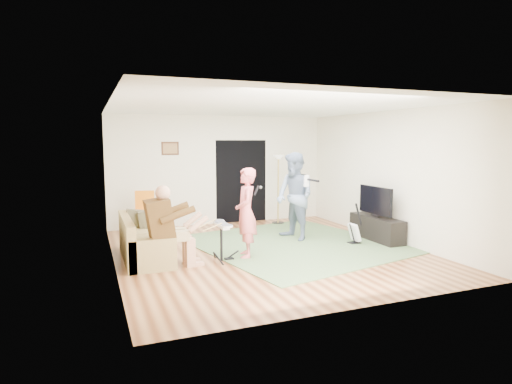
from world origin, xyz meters
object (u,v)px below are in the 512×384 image
guitarist (295,196)px  torchiere_lamp (278,177)px  sofa (141,245)px  tv_cabinet (377,228)px  television (376,200)px  singer (246,213)px  dining_chair (144,221)px  drum_kit (221,244)px  guitar_spare (355,232)px

guitarist → torchiere_lamp: 1.81m
sofa → tv_cabinet: size_ratio=1.33×
guitarist → television: guitarist is taller
singer → guitarist: bearing=137.2°
torchiere_lamp → dining_chair: size_ratio=1.72×
drum_kit → sofa: bearing=153.1°
tv_cabinet → dining_chair: bearing=155.8°
guitarist → dining_chair: bearing=-126.4°
guitar_spare → dining_chair: 4.46m
sofa → torchiere_lamp: torchiere_lamp is taller
guitarist → tv_cabinet: guitarist is taller
torchiere_lamp → dining_chair: 3.48m
guitar_spare → drum_kit: bearing=-175.8°
guitar_spare → television: bearing=10.5°
sofa → drum_kit: size_ratio=2.69×
guitarist → guitar_spare: size_ratio=2.22×
drum_kit → guitar_spare: bearing=4.2°
sofa → tv_cabinet: bearing=-4.0°
torchiere_lamp → guitar_spare: bearing=-77.7°
sofa → television: bearing=-4.0°
guitar_spare → guitarist: bearing=140.8°
torchiere_lamp → dining_chair: bearing=-173.2°
drum_kit → torchiere_lamp: bearing=49.7°
sofa → television: television is taller
guitarist → dining_chair: size_ratio=1.84×
torchiere_lamp → tv_cabinet: (1.17, -2.43, -0.93)m
dining_chair → guitar_spare: bearing=-13.0°
tv_cabinet → television: 0.60m
torchiere_lamp → tv_cabinet: torchiere_lamp is taller
singer → torchiere_lamp: torchiere_lamp is taller
torchiere_lamp → dining_chair: (-3.36, -0.40, -0.82)m
television → sofa: bearing=176.0°
singer → guitar_spare: 2.46m
guitar_spare → dining_chair: bearing=151.3°
guitarist → torchiere_lamp: bearing=154.8°
singer → dining_chair: size_ratio=1.60×
guitar_spare → torchiere_lamp: 2.76m
guitarist → singer: bearing=-69.3°
singer → tv_cabinet: singer is taller
dining_chair → tv_cabinet: dining_chair is taller
sofa → tv_cabinet: 4.79m
guitar_spare → singer: bearing=-177.2°
sofa → guitar_spare: 4.19m
guitar_spare → sofa: bearing=174.0°
drum_kit → singer: (0.49, 0.09, 0.50)m
torchiere_lamp → television: bearing=-65.2°
guitarist → television: (1.54, -0.68, -0.07)m
guitarist → sofa: bearing=-95.6°
singer → guitarist: 1.69m
dining_chair → sofa: bearing=-82.9°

